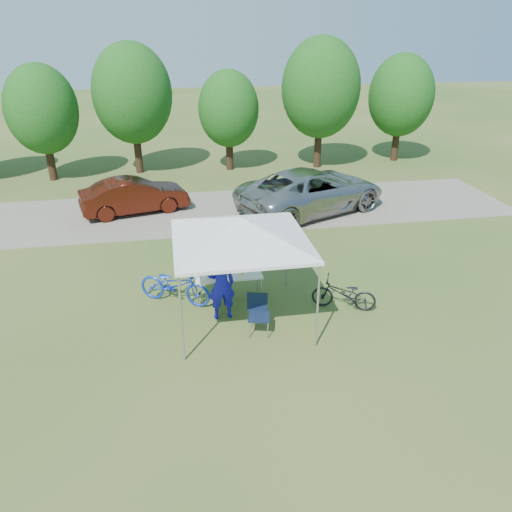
{
  "coord_description": "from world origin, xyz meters",
  "views": [
    {
      "loc": [
        -1.5,
        -10.66,
        6.78
      ],
      "look_at": [
        0.72,
        2.0,
        0.75
      ],
      "focal_mm": 35.0,
      "sensor_mm": 36.0,
      "label": 1
    }
  ],
  "objects_px": {
    "minivan": "(312,190)",
    "sedan": "(134,196)",
    "bike_blue": "(175,285)",
    "bike_dark": "(344,294)",
    "folding_table": "(228,276)",
    "cooler": "(214,270)",
    "folding_chair": "(258,310)",
    "cyclist": "(221,284)"
  },
  "relations": [
    {
      "from": "folding_table",
      "to": "bike_blue",
      "type": "bearing_deg",
      "value": 178.51
    },
    {
      "from": "minivan",
      "to": "bike_dark",
      "type": "bearing_deg",
      "value": 147.26
    },
    {
      "from": "bike_blue",
      "to": "sedan",
      "type": "distance_m",
      "value": 7.41
    },
    {
      "from": "folding_chair",
      "to": "cooler",
      "type": "height_order",
      "value": "cooler"
    },
    {
      "from": "bike_blue",
      "to": "minivan",
      "type": "bearing_deg",
      "value": -12.99
    },
    {
      "from": "cyclist",
      "to": "bike_blue",
      "type": "height_order",
      "value": "cyclist"
    },
    {
      "from": "folding_chair",
      "to": "bike_dark",
      "type": "height_order",
      "value": "folding_chair"
    },
    {
      "from": "bike_blue",
      "to": "bike_dark",
      "type": "relative_size",
      "value": 1.22
    },
    {
      "from": "folding_table",
      "to": "cooler",
      "type": "distance_m",
      "value": 0.43
    },
    {
      "from": "bike_blue",
      "to": "minivan",
      "type": "distance_m",
      "value": 8.32
    },
    {
      "from": "folding_chair",
      "to": "bike_blue",
      "type": "distance_m",
      "value": 2.58
    },
    {
      "from": "folding_table",
      "to": "folding_chair",
      "type": "bearing_deg",
      "value": -73.16
    },
    {
      "from": "bike_blue",
      "to": "bike_dark",
      "type": "xyz_separation_m",
      "value": [
        4.29,
        -1.08,
        -0.09
      ]
    },
    {
      "from": "minivan",
      "to": "sedan",
      "type": "relative_size",
      "value": 1.48
    },
    {
      "from": "bike_dark",
      "to": "sedan",
      "type": "distance_m",
      "value": 10.09
    },
    {
      "from": "cyclist",
      "to": "sedan",
      "type": "height_order",
      "value": "cyclist"
    },
    {
      "from": "cooler",
      "to": "bike_dark",
      "type": "height_order",
      "value": "cooler"
    },
    {
      "from": "cooler",
      "to": "bike_blue",
      "type": "relative_size",
      "value": 0.23
    },
    {
      "from": "folding_table",
      "to": "cooler",
      "type": "height_order",
      "value": "cooler"
    },
    {
      "from": "cooler",
      "to": "folding_chair",
      "type": "bearing_deg",
      "value": -62.25
    },
    {
      "from": "bike_blue",
      "to": "folding_chair",
      "type": "bearing_deg",
      "value": -103.38
    },
    {
      "from": "bike_blue",
      "to": "minivan",
      "type": "height_order",
      "value": "minivan"
    },
    {
      "from": "minivan",
      "to": "folding_table",
      "type": "bearing_deg",
      "value": 123.61
    },
    {
      "from": "folding_chair",
      "to": "cyclist",
      "type": "bearing_deg",
      "value": 150.14
    },
    {
      "from": "cyclist",
      "to": "bike_blue",
      "type": "xyz_separation_m",
      "value": [
        -1.14,
        0.95,
        -0.41
      ]
    },
    {
      "from": "bike_blue",
      "to": "sedan",
      "type": "xyz_separation_m",
      "value": [
        -1.34,
        7.29,
        0.16
      ]
    },
    {
      "from": "folding_chair",
      "to": "cooler",
      "type": "distance_m",
      "value": 1.93
    },
    {
      "from": "folding_table",
      "to": "minivan",
      "type": "distance_m",
      "value": 7.48
    },
    {
      "from": "sedan",
      "to": "bike_dark",
      "type": "bearing_deg",
      "value": -160.9
    },
    {
      "from": "folding_chair",
      "to": "cooler",
      "type": "xyz_separation_m",
      "value": [
        -0.88,
        1.68,
        0.32
      ]
    },
    {
      "from": "folding_table",
      "to": "bike_blue",
      "type": "distance_m",
      "value": 1.43
    },
    {
      "from": "folding_table",
      "to": "cooler",
      "type": "bearing_deg",
      "value": 180.0
    },
    {
      "from": "bike_dark",
      "to": "sedan",
      "type": "xyz_separation_m",
      "value": [
        -5.63,
        8.38,
        0.26
      ]
    },
    {
      "from": "minivan",
      "to": "sedan",
      "type": "distance_m",
      "value": 6.91
    },
    {
      "from": "cooler",
      "to": "bike_blue",
      "type": "bearing_deg",
      "value": 177.98
    },
    {
      "from": "cooler",
      "to": "bike_dark",
      "type": "distance_m",
      "value": 3.44
    },
    {
      "from": "bike_blue",
      "to": "minivan",
      "type": "relative_size",
      "value": 0.33
    },
    {
      "from": "bike_blue",
      "to": "bike_dark",
      "type": "distance_m",
      "value": 4.42
    },
    {
      "from": "folding_table",
      "to": "bike_dark",
      "type": "relative_size",
      "value": 1.08
    },
    {
      "from": "cooler",
      "to": "bike_dark",
      "type": "xyz_separation_m",
      "value": [
        3.25,
        -1.05,
        -0.47
      ]
    },
    {
      "from": "bike_blue",
      "to": "folding_table",
      "type": "bearing_deg",
      "value": -63.14
    },
    {
      "from": "cyclist",
      "to": "folding_chair",
      "type": "bearing_deg",
      "value": 128.58
    }
  ]
}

